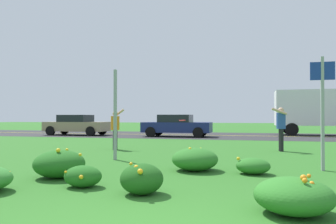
% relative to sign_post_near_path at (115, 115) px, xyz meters
% --- Properties ---
extents(ground_plane, '(120.00, 120.00, 0.00)m').
position_rel_sign_post_near_path_xyz_m(ground_plane, '(3.01, 3.88, -1.37)').
color(ground_plane, '#2D6B23').
extents(highway_strip, '(120.00, 8.95, 0.01)m').
position_rel_sign_post_near_path_xyz_m(highway_strip, '(3.01, 13.93, -1.37)').
color(highway_strip, '#2D2D30').
rests_on(highway_strip, ground).
extents(highway_center_stripe, '(120.00, 0.16, 0.00)m').
position_rel_sign_post_near_path_xyz_m(highway_center_stripe, '(3.01, 13.93, -1.36)').
color(highway_center_stripe, yellow).
rests_on(highway_center_stripe, ground).
extents(daylily_clump_mid_center, '(0.77, 0.67, 0.38)m').
position_rel_sign_post_near_path_xyz_m(daylily_clump_mid_center, '(4.04, -1.53, -1.19)').
color(daylily_clump_mid_center, '#2D7526').
rests_on(daylily_clump_mid_center, ground).
extents(daylily_clump_front_right, '(0.71, 0.64, 0.40)m').
position_rel_sign_post_near_path_xyz_m(daylily_clump_front_right, '(0.98, -3.74, -1.17)').
color(daylily_clump_front_right, '#23661E').
rests_on(daylily_clump_front_right, ground).
extents(daylily_clump_near_camera, '(1.08, 1.09, 0.65)m').
position_rel_sign_post_near_path_xyz_m(daylily_clump_near_camera, '(0.02, -3.00, -1.08)').
color(daylily_clump_near_camera, '#23661E').
rests_on(daylily_clump_near_camera, ground).
extents(daylily_clump_mid_left, '(1.05, 1.02, 0.55)m').
position_rel_sign_post_near_path_xyz_m(daylily_clump_mid_left, '(4.56, -4.58, -1.13)').
color(daylily_clump_mid_left, '#2D7526').
rests_on(daylily_clump_mid_left, ground).
extents(daylily_clump_mid_right, '(1.12, 1.12, 0.57)m').
position_rel_sign_post_near_path_xyz_m(daylily_clump_mid_right, '(2.68, -1.37, -1.10)').
color(daylily_clump_mid_right, '#2D7526').
rests_on(daylily_clump_mid_right, ground).
extents(daylily_clump_front_center, '(0.73, 0.72, 0.52)m').
position_rel_sign_post_near_path_xyz_m(daylily_clump_front_center, '(2.22, -4.01, -1.11)').
color(daylily_clump_front_center, '#1E5619').
rests_on(daylily_clump_front_center, ground).
extents(sign_post_near_path, '(0.07, 0.10, 2.74)m').
position_rel_sign_post_near_path_xyz_m(sign_post_near_path, '(0.00, 0.00, 0.00)').
color(sign_post_near_path, '#93969B').
rests_on(sign_post_near_path, ground).
extents(sign_post_by_roadside, '(0.56, 0.10, 2.77)m').
position_rel_sign_post_near_path_xyz_m(sign_post_by_roadside, '(5.69, -0.62, 0.30)').
color(sign_post_by_roadside, '#93969B').
rests_on(sign_post_by_roadside, ground).
extents(person_thrower_orange_shirt, '(0.48, 0.53, 1.64)m').
position_rel_sign_post_near_path_xyz_m(person_thrower_orange_shirt, '(-1.25, 2.90, -0.45)').
color(person_thrower_orange_shirt, orange).
rests_on(person_thrower_orange_shirt, ground).
extents(person_catcher_blue_shirt, '(0.57, 0.54, 1.66)m').
position_rel_sign_post_near_path_xyz_m(person_catcher_blue_shirt, '(5.09, 3.83, -0.37)').
color(person_catcher_blue_shirt, '#2D4C9E').
rests_on(person_catcher_blue_shirt, ground).
extents(frisbee_red, '(0.26, 0.26, 0.05)m').
position_rel_sign_post_near_path_xyz_m(frisbee_red, '(1.41, 3.21, -0.21)').
color(frisbee_red, red).
extents(car_tan_leftmost, '(4.50, 2.00, 1.45)m').
position_rel_sign_post_near_path_xyz_m(car_tan_leftmost, '(-8.15, 11.92, -0.63)').
color(car_tan_leftmost, '#937F60').
rests_on(car_tan_leftmost, ground).
extents(car_navy_center_left, '(4.50, 2.00, 1.45)m').
position_rel_sign_post_near_path_xyz_m(car_navy_center_left, '(-0.79, 11.92, -0.63)').
color(car_navy_center_left, navy).
rests_on(car_navy_center_left, ground).
extents(box_truck_gray, '(6.70, 2.46, 3.20)m').
position_rel_sign_post_near_path_xyz_m(box_truck_gray, '(8.91, 15.94, 0.43)').
color(box_truck_gray, slate).
rests_on(box_truck_gray, ground).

